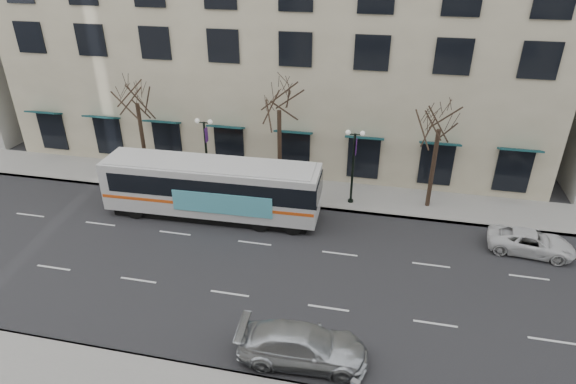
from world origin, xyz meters
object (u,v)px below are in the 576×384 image
(tree_far_left, at_px, (135,90))
(tree_far_mid, at_px, (279,96))
(city_bus, at_px, (213,187))
(white_pickup, at_px, (531,242))
(silver_car, at_px, (303,345))
(tree_far_right, at_px, (441,114))
(lamp_post_right, at_px, (353,164))
(lamp_post_left, at_px, (206,151))

(tree_far_left, bearing_deg, tree_far_mid, 0.00)
(city_bus, distance_m, white_pickup, 18.88)
(tree_far_mid, bearing_deg, silver_car, -73.21)
(tree_far_left, distance_m, silver_car, 21.23)
(tree_far_left, height_order, white_pickup, tree_far_left)
(tree_far_left, xyz_separation_m, city_bus, (6.64, -3.94, -4.69))
(tree_far_right, bearing_deg, tree_far_mid, 180.00)
(silver_car, bearing_deg, lamp_post_right, -6.21)
(lamp_post_left, bearing_deg, tree_far_right, 2.29)
(tree_far_mid, relative_size, lamp_post_right, 1.64)
(tree_far_left, xyz_separation_m, white_pickup, (25.47, -4.00, -6.06))
(city_bus, distance_m, silver_car, 13.13)
(lamp_post_left, distance_m, city_bus, 3.83)
(tree_far_right, bearing_deg, lamp_post_left, -177.71)
(lamp_post_left, height_order, city_bus, lamp_post_left)
(tree_far_mid, relative_size, silver_car, 1.56)
(tree_far_mid, bearing_deg, tree_far_right, -0.00)
(tree_far_left, distance_m, tree_far_right, 20.00)
(lamp_post_right, distance_m, silver_car, 14.06)
(lamp_post_left, bearing_deg, silver_car, -56.00)
(tree_far_left, xyz_separation_m, silver_car, (14.37, -14.48, -5.90))
(tree_far_right, height_order, city_bus, tree_far_right)
(tree_far_mid, distance_m, white_pickup, 17.16)
(lamp_post_left, xyz_separation_m, city_bus, (1.63, -3.34, -0.94))
(tree_far_left, height_order, silver_car, tree_far_left)
(lamp_post_right, relative_size, white_pickup, 1.13)
(lamp_post_right, xyz_separation_m, city_bus, (-8.37, -3.34, -0.94))
(lamp_post_right, bearing_deg, tree_far_left, 177.71)
(tree_far_left, relative_size, silver_car, 1.52)
(tree_far_right, bearing_deg, white_pickup, -36.17)
(tree_far_right, bearing_deg, lamp_post_right, -173.15)
(tree_far_mid, xyz_separation_m, tree_far_right, (10.00, -0.00, -0.48))
(lamp_post_right, height_order, city_bus, lamp_post_right)
(tree_far_left, height_order, city_bus, tree_far_left)
(tree_far_right, relative_size, lamp_post_left, 1.55)
(tree_far_right, height_order, lamp_post_left, tree_far_right)
(tree_far_right, bearing_deg, silver_car, -111.26)
(tree_far_left, relative_size, lamp_post_left, 1.60)
(tree_far_mid, xyz_separation_m, silver_car, (4.37, -14.48, -6.11))
(city_bus, bearing_deg, tree_far_left, 147.81)
(tree_far_left, distance_m, white_pickup, 26.48)
(white_pickup, bearing_deg, silver_car, 139.53)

